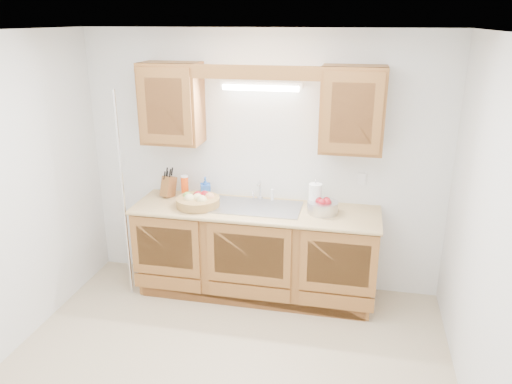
% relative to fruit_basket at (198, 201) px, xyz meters
% --- Properties ---
extents(room, '(3.52, 3.50, 2.50)m').
position_rel_fruit_basket_xyz_m(room, '(0.54, -1.13, 0.29)').
color(room, tan).
rests_on(room, ground).
extents(base_cabinets, '(2.20, 0.60, 0.86)m').
position_rel_fruit_basket_xyz_m(base_cabinets, '(0.54, 0.07, -0.52)').
color(base_cabinets, brown).
rests_on(base_cabinets, ground).
extents(countertop, '(2.30, 0.63, 0.04)m').
position_rel_fruit_basket_xyz_m(countertop, '(0.54, 0.06, -0.08)').
color(countertop, tan).
rests_on(countertop, base_cabinets).
extents(upper_cabinet_left, '(0.55, 0.33, 0.75)m').
position_rel_fruit_basket_xyz_m(upper_cabinet_left, '(-0.29, 0.21, 0.87)').
color(upper_cabinet_left, brown).
rests_on(upper_cabinet_left, room).
extents(upper_cabinet_right, '(0.55, 0.33, 0.75)m').
position_rel_fruit_basket_xyz_m(upper_cabinet_right, '(1.37, 0.21, 0.87)').
color(upper_cabinet_right, brown).
rests_on(upper_cabinet_right, room).
extents(valance, '(2.20, 0.05, 0.12)m').
position_rel_fruit_basket_xyz_m(valance, '(0.54, 0.06, 1.18)').
color(valance, brown).
rests_on(valance, room).
extents(fluorescent_fixture, '(0.76, 0.08, 0.08)m').
position_rel_fruit_basket_xyz_m(fluorescent_fixture, '(0.54, 0.29, 1.04)').
color(fluorescent_fixture, white).
rests_on(fluorescent_fixture, room).
extents(sink, '(0.84, 0.46, 0.36)m').
position_rel_fruit_basket_xyz_m(sink, '(0.54, 0.08, -0.13)').
color(sink, '#9E9EA3').
rests_on(sink, countertop).
extents(wire_shelf_pole, '(0.03, 0.03, 2.00)m').
position_rel_fruit_basket_xyz_m(wire_shelf_pole, '(-0.66, -0.19, 0.04)').
color(wire_shelf_pole, silver).
rests_on(wire_shelf_pole, ground).
extents(outlet_plate, '(0.08, 0.01, 0.12)m').
position_rel_fruit_basket_xyz_m(outlet_plate, '(1.49, 0.37, 0.19)').
color(outlet_plate, white).
rests_on(outlet_plate, room).
extents(fruit_basket, '(0.49, 0.49, 0.13)m').
position_rel_fruit_basket_xyz_m(fruit_basket, '(0.00, 0.00, 0.00)').
color(fruit_basket, '#A87C44').
rests_on(fruit_basket, countertop).
extents(knife_block, '(0.16, 0.19, 0.30)m').
position_rel_fruit_basket_xyz_m(knife_block, '(-0.37, 0.21, 0.05)').
color(knife_block, brown).
rests_on(knife_block, countertop).
extents(orange_canister, '(0.09, 0.09, 0.22)m').
position_rel_fruit_basket_xyz_m(orange_canister, '(-0.21, 0.22, 0.05)').
color(orange_canister, '#F8480D').
rests_on(orange_canister, countertop).
extents(soap_bottle, '(0.12, 0.13, 0.21)m').
position_rel_fruit_basket_xyz_m(soap_bottle, '(0.00, 0.24, 0.05)').
color(soap_bottle, blue).
rests_on(soap_bottle, countertop).
extents(sponge, '(0.14, 0.12, 0.03)m').
position_rel_fruit_basket_xyz_m(sponge, '(1.08, 0.31, -0.05)').
color(sponge, '#CC333F').
rests_on(sponge, countertop).
extents(paper_towel, '(0.14, 0.14, 0.30)m').
position_rel_fruit_basket_xyz_m(paper_towel, '(1.08, 0.13, 0.07)').
color(paper_towel, silver).
rests_on(paper_towel, countertop).
extents(apple_bowl, '(0.33, 0.33, 0.15)m').
position_rel_fruit_basket_xyz_m(apple_bowl, '(1.16, 0.08, 0.01)').
color(apple_bowl, silver).
rests_on(apple_bowl, countertop).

